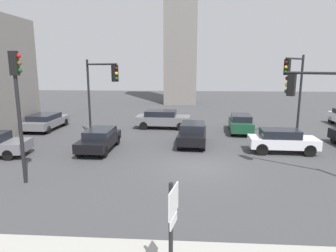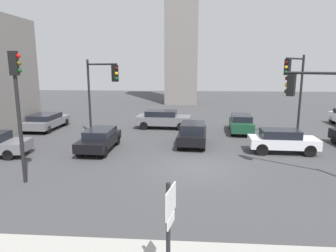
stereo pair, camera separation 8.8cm
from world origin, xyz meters
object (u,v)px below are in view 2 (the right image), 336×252
(traffic_light_3, at_px, (17,94))
(car_6, at_px, (100,139))
(car_7, at_px, (241,123))
(car_3, at_px, (163,119))
(direction_sign, at_px, (169,224))
(traffic_light_0, at_px, (100,83))
(car_8, at_px, (282,140))
(car_0, at_px, (193,133))
(traffic_light_1, at_px, (295,81))
(car_1, at_px, (46,121))

(traffic_light_3, relative_size, car_6, 1.37)
(car_7, bearing_deg, traffic_light_3, 138.90)
(car_3, bearing_deg, direction_sign, -81.48)
(direction_sign, relative_size, car_6, 0.60)
(traffic_light_0, xyz_separation_m, car_8, (11.52, -2.11, -3.21))
(direction_sign, distance_m, traffic_light_3, 9.52)
(traffic_light_3, bearing_deg, car_3, 54.27)
(traffic_light_0, bearing_deg, traffic_light_3, -50.58)
(traffic_light_3, bearing_deg, car_0, 30.34)
(direction_sign, distance_m, car_3, 18.54)
(traffic_light_3, relative_size, car_3, 1.27)
(traffic_light_1, relative_size, car_6, 1.40)
(traffic_light_0, bearing_deg, car_1, -161.84)
(traffic_light_0, relative_size, car_8, 1.39)
(traffic_light_1, distance_m, car_6, 13.40)
(car_3, distance_m, car_7, 6.31)
(direction_sign, relative_size, car_1, 0.54)
(car_7, bearing_deg, traffic_light_0, 113.06)
(car_0, bearing_deg, car_7, 139.57)
(traffic_light_1, distance_m, car_3, 10.41)
(car_1, relative_size, car_7, 1.12)
(traffic_light_1, xyz_separation_m, car_3, (-9.21, 3.56, -3.31))
(traffic_light_0, relative_size, car_7, 1.33)
(traffic_light_3, height_order, car_8, traffic_light_3)
(traffic_light_1, height_order, car_7, traffic_light_1)
(car_7, bearing_deg, car_8, -159.65)
(direction_sign, relative_size, car_7, 0.61)
(car_0, xyz_separation_m, car_7, (3.78, 3.89, 0.00))
(direction_sign, distance_m, traffic_light_1, 16.80)
(traffic_light_1, relative_size, car_8, 1.47)
(car_3, height_order, car_7, car_3)
(car_3, xyz_separation_m, car_8, (7.71, -6.68, -0.03))
(traffic_light_3, height_order, car_1, traffic_light_3)
(car_1, bearing_deg, direction_sign, -145.33)
(car_0, relative_size, car_3, 0.90)
(traffic_light_0, relative_size, car_1, 1.19)
(direction_sign, xyz_separation_m, car_7, (4.42, 17.19, -0.97))
(traffic_light_3, bearing_deg, traffic_light_1, 18.17)
(traffic_light_0, relative_size, car_0, 1.36)
(car_3, bearing_deg, traffic_light_3, -109.61)
(traffic_light_0, bearing_deg, car_3, 99.29)
(car_1, xyz_separation_m, car_8, (17.16, -5.49, 0.05))
(traffic_light_0, distance_m, car_8, 12.14)
(direction_sign, bearing_deg, car_1, 134.79)
(traffic_light_0, bearing_deg, direction_sign, -19.02)
(direction_sign, height_order, traffic_light_1, traffic_light_1)
(car_7, relative_size, car_8, 1.04)
(traffic_light_0, height_order, car_6, traffic_light_0)
(traffic_light_3, xyz_separation_m, car_6, (1.80, 5.35, -3.25))
(traffic_light_0, relative_size, traffic_light_1, 0.95)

